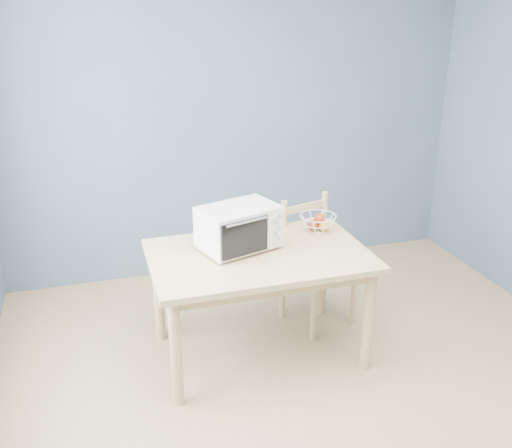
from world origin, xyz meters
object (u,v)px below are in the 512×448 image
object	(u,v)px
dining_table	(259,267)
dining_chair	(315,263)
fruit_basket	(318,222)
toaster_oven	(237,228)

from	to	relation	value
dining_table	dining_chair	xyz separation A→B (m)	(0.53, 0.32, -0.19)
fruit_basket	dining_chair	xyz separation A→B (m)	(0.03, 0.08, -0.35)
dining_table	toaster_oven	size ratio (longest dim) A/B	2.45
toaster_oven	fruit_basket	size ratio (longest dim) A/B	2.00
dining_chair	fruit_basket	bearing A→B (deg)	-125.41
fruit_basket	toaster_oven	bearing A→B (deg)	-167.19
dining_table	dining_chair	bearing A→B (deg)	30.83
fruit_basket	dining_chair	bearing A→B (deg)	70.87
dining_table	toaster_oven	xyz separation A→B (m)	(-0.12, 0.10, 0.25)
fruit_basket	dining_chair	world-z (taller)	dining_chair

